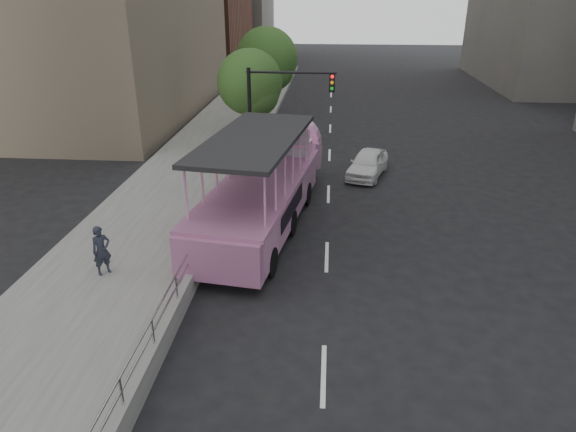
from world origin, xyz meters
name	(u,v)px	position (x,y,z in m)	size (l,w,h in m)	color
ground	(289,323)	(0.00, 0.00, 0.00)	(160.00, 160.00, 0.00)	black
sidewalk	(183,186)	(-5.75, 10.00, 0.15)	(5.50, 80.00, 0.30)	#A1A09B
kerb_wall	(195,268)	(-3.12, 2.00, 0.48)	(0.24, 30.00, 0.36)	#9A9A95
guardrail	(194,249)	(-3.12, 2.00, 1.14)	(0.07, 22.00, 0.71)	silver
duck_boat	(267,186)	(-1.45, 7.08, 1.41)	(4.32, 11.75, 3.81)	black
car	(368,163)	(2.89, 12.67, 0.64)	(1.52, 3.76, 1.28)	white
pedestrian_near	(101,250)	(-5.99, 1.78, 1.10)	(0.59, 0.39, 1.61)	#252A37
parking_sign	(249,155)	(-2.59, 10.00, 1.74)	(0.08, 0.62, 2.77)	black
traffic_signal	(274,105)	(-1.70, 12.50, 3.50)	(4.20, 0.32, 5.20)	black
street_tree_near	(251,85)	(-3.30, 15.93, 3.82)	(3.52, 3.52, 5.72)	#3B261B
street_tree_far	(268,61)	(-3.10, 21.93, 4.31)	(3.97, 3.97, 6.45)	#3B261B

